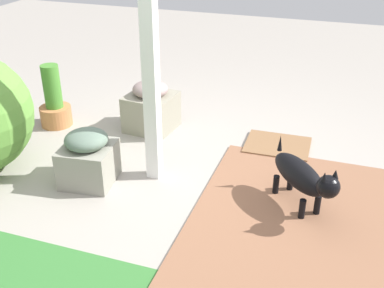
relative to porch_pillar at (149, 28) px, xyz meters
name	(u,v)px	position (x,y,z in m)	size (l,w,h in m)	color
ground_plane	(189,182)	(-0.29, 0.02, -1.20)	(12.00, 12.00, 0.00)	#A49C92
brick_path	(319,251)	(-1.36, 0.53, -1.19)	(1.80, 2.40, 0.02)	#8D5E43
porch_pillar	(149,28)	(0.00, 0.00, 0.00)	(0.10, 0.10, 2.41)	white
stone_planter_nearest	(151,107)	(0.37, -0.80, -0.98)	(0.47, 0.47, 0.49)	gray
stone_planter_mid	(88,158)	(0.45, 0.24, -0.99)	(0.43, 0.44, 0.45)	gray
terracotta_pot_tall	(54,104)	(1.30, -0.58, -0.98)	(0.30, 0.30, 0.62)	#BF7746
dog	(302,176)	(-1.17, 0.09, -0.93)	(0.54, 0.58, 0.46)	black
doormat	(277,146)	(-0.86, -0.81, -1.19)	(0.57, 0.46, 0.03)	#88613F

